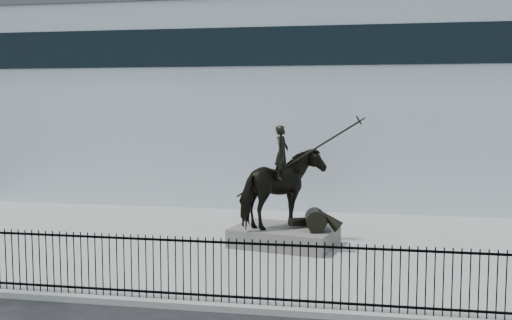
# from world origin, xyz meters

# --- Properties ---
(plaza) EXTENTS (30.00, 12.00, 0.15)m
(plaza) POSITION_xyz_m (0.00, 7.00, 0.07)
(plaza) COLOR #999996
(plaza) RESTS_ON ground
(building) EXTENTS (44.00, 14.00, 9.00)m
(building) POSITION_xyz_m (0.00, 20.00, 4.50)
(building) COLOR white
(building) RESTS_ON ground
(picket_fence) EXTENTS (22.10, 0.10, 1.50)m
(picket_fence) POSITION_xyz_m (0.00, 1.25, 0.90)
(picket_fence) COLOR black
(picket_fence) RESTS_ON plaza
(statue_plinth) EXTENTS (3.53, 2.77, 0.59)m
(statue_plinth) POSITION_xyz_m (0.84, 6.93, 0.44)
(statue_plinth) COLOR #54524D
(statue_plinth) RESTS_ON plaza
(equestrian_statue) EXTENTS (3.95, 2.88, 3.41)m
(equestrian_statue) POSITION_xyz_m (0.89, 6.91, 1.97)
(equestrian_statue) COLOR black
(equestrian_statue) RESTS_ON statue_plinth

